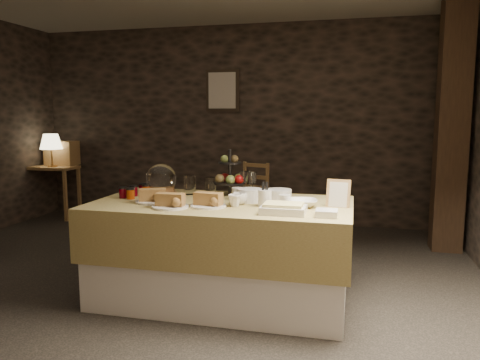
% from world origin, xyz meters
% --- Properties ---
extents(ground_plane, '(5.50, 5.00, 0.01)m').
position_xyz_m(ground_plane, '(0.00, 0.00, 0.00)').
color(ground_plane, black).
rests_on(ground_plane, ground).
extents(room_shell, '(5.52, 5.02, 2.60)m').
position_xyz_m(room_shell, '(0.00, 0.00, 1.56)').
color(room_shell, black).
rests_on(room_shell, ground).
extents(buffet_table, '(1.95, 1.04, 0.77)m').
position_xyz_m(buffet_table, '(0.61, -0.23, 0.44)').
color(buffet_table, silver).
rests_on(buffet_table, ground_plane).
extents(console_table, '(0.68, 0.39, 0.72)m').
position_xyz_m(console_table, '(-2.50, 2.04, 0.60)').
color(console_table, brown).
rests_on(console_table, ground_plane).
extents(table_lamp, '(0.30, 0.30, 0.45)m').
position_xyz_m(table_lamp, '(-2.45, 1.99, 1.06)').
color(table_lamp, '#AF793C').
rests_on(table_lamp, console_table).
extents(wine_rack, '(0.42, 0.26, 0.34)m').
position_xyz_m(wine_rack, '(-2.45, 2.22, 0.89)').
color(wine_rack, brown).
rests_on(wine_rack, console_table).
extents(chair, '(0.50, 0.48, 0.65)m').
position_xyz_m(chair, '(0.32, 2.04, 0.37)').
color(chair, brown).
rests_on(chair, ground_plane).
extents(timber_column, '(0.30, 0.30, 2.60)m').
position_xyz_m(timber_column, '(2.55, 1.66, 1.30)').
color(timber_column, black).
rests_on(timber_column, ground_plane).
extents(framed_picture, '(0.45, 0.04, 0.55)m').
position_xyz_m(framed_picture, '(-0.15, 2.47, 1.75)').
color(framed_picture, black).
rests_on(framed_picture, room_shell).
extents(plate_stack_a, '(0.19, 0.19, 0.10)m').
position_xyz_m(plate_stack_a, '(0.81, -0.16, 0.82)').
color(plate_stack_a, silver).
rests_on(plate_stack_a, buffet_table).
extents(plate_stack_b, '(0.20, 0.20, 0.08)m').
position_xyz_m(plate_stack_b, '(1.02, -0.04, 0.81)').
color(plate_stack_b, silver).
rests_on(plate_stack_b, buffet_table).
extents(cutlery_holder, '(0.10, 0.10, 0.12)m').
position_xyz_m(cutlery_holder, '(0.96, -0.31, 0.83)').
color(cutlery_holder, silver).
rests_on(cutlery_holder, buffet_table).
extents(cup_a, '(0.13, 0.13, 0.09)m').
position_xyz_m(cup_a, '(0.76, -0.28, 0.82)').
color(cup_a, silver).
rests_on(cup_a, buffet_table).
extents(cup_b, '(0.10, 0.10, 0.09)m').
position_xyz_m(cup_b, '(0.75, -0.37, 0.82)').
color(cup_b, silver).
rests_on(cup_b, buffet_table).
extents(mug_c, '(0.09, 0.09, 0.09)m').
position_xyz_m(mug_c, '(0.70, -0.10, 0.82)').
color(mug_c, silver).
rests_on(mug_c, buffet_table).
extents(mug_d, '(0.08, 0.08, 0.09)m').
position_xyz_m(mug_d, '(1.10, -0.30, 0.82)').
color(mug_d, silver).
rests_on(mug_d, buffet_table).
extents(bowl, '(0.26, 0.26, 0.05)m').
position_xyz_m(bowl, '(1.22, -0.26, 0.80)').
color(bowl, silver).
rests_on(bowl, buffet_table).
extents(cake_dome, '(0.26, 0.26, 0.26)m').
position_xyz_m(cake_dome, '(-0.01, 0.06, 0.88)').
color(cake_dome, brown).
rests_on(cake_dome, buffet_table).
extents(fruit_stand, '(0.27, 0.27, 0.38)m').
position_xyz_m(fruit_stand, '(0.59, 0.10, 0.92)').
color(fruit_stand, black).
rests_on(fruit_stand, buffet_table).
extents(bread_platter_left, '(0.26, 0.26, 0.11)m').
position_xyz_m(bread_platter_left, '(0.10, -0.37, 0.81)').
color(bread_platter_left, silver).
rests_on(bread_platter_left, buffet_table).
extents(bread_platter_center, '(0.26, 0.26, 0.11)m').
position_xyz_m(bread_platter_center, '(0.31, -0.53, 0.81)').
color(bread_platter_center, silver).
rests_on(bread_platter_center, buffet_table).
extents(bread_platter_right, '(0.26, 0.26, 0.11)m').
position_xyz_m(bread_platter_right, '(0.56, -0.43, 0.81)').
color(bread_platter_right, silver).
rests_on(bread_platter_right, buffet_table).
extents(jam_jars, '(0.18, 0.32, 0.07)m').
position_xyz_m(jam_jars, '(-0.15, -0.15, 0.81)').
color(jam_jars, '#5A020F').
rests_on(jam_jars, buffet_table).
extents(tart_dish, '(0.30, 0.22, 0.07)m').
position_xyz_m(tart_dish, '(1.12, -0.52, 0.80)').
color(tart_dish, silver).
rests_on(tart_dish, buffet_table).
extents(square_dish, '(0.14, 0.14, 0.04)m').
position_xyz_m(square_dish, '(1.41, -0.56, 0.79)').
color(square_dish, silver).
rests_on(square_dish, buffet_table).
extents(menu_frame, '(0.18, 0.09, 0.22)m').
position_xyz_m(menu_frame, '(1.47, -0.21, 0.86)').
color(menu_frame, brown).
rests_on(menu_frame, buffet_table).
extents(storage_jar_a, '(0.10, 0.10, 0.16)m').
position_xyz_m(storage_jar_a, '(0.25, 0.05, 0.85)').
color(storage_jar_a, white).
rests_on(storage_jar_a, buffet_table).
extents(storage_jar_b, '(0.09, 0.09, 0.14)m').
position_xyz_m(storage_jar_b, '(0.41, 0.12, 0.84)').
color(storage_jar_b, white).
rests_on(storage_jar_b, buffet_table).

